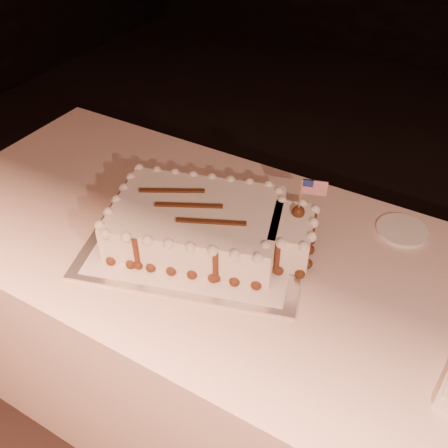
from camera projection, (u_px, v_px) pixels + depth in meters
The scene contains 6 objects.
room_shell at pixel (187, 220), 0.37m from camera, with size 6.10×8.10×2.90m.
banquet_table at pixel (319, 380), 1.43m from camera, with size 2.40×0.80×0.75m, color beige.
cake_board at pixel (198, 239), 1.32m from camera, with size 0.57×0.42×0.01m, color silver.
doily at pixel (198, 238), 1.32m from camera, with size 0.50×0.38×0.00m, color silver.
sheet_cake at pixel (208, 224), 1.28m from camera, with size 0.56×0.40×0.21m.
side_plate at pixel (402, 230), 1.35m from camera, with size 0.14×0.14×0.01m, color white.
Camera 1 is at (0.17, -0.23, 1.64)m, focal length 40.00 mm.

